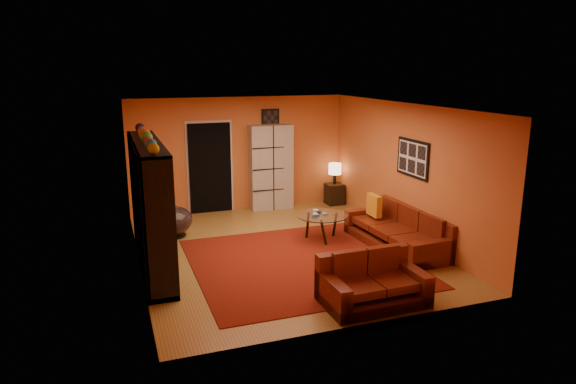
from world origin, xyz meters
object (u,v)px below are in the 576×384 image
object	(u,v)px
table_lamp	(335,169)
storage_cabinet	(271,167)
sofa	(401,232)
bowl_chair	(173,221)
side_table	(334,194)
tv	(154,209)
loveseat	(371,283)
entertainment_unit	(150,205)
coffee_table	(322,217)

from	to	relation	value
table_lamp	storage_cabinet	bearing A→B (deg)	173.34
sofa	bowl_chair	distance (m)	4.38
sofa	side_table	bearing A→B (deg)	85.24
tv	sofa	world-z (taller)	tv
loveseat	bowl_chair	distance (m)	4.47
side_table	bowl_chair	bearing A→B (deg)	-163.64
entertainment_unit	bowl_chair	distance (m)	1.69
entertainment_unit	storage_cabinet	bearing A→B (deg)	43.34
loveseat	bowl_chair	size ratio (longest dim) A/B	1.93
entertainment_unit	side_table	world-z (taller)	entertainment_unit
sofa	storage_cabinet	xyz separation A→B (m)	(-1.45, 3.36, 0.70)
tv	loveseat	size ratio (longest dim) A/B	0.61
coffee_table	side_table	world-z (taller)	coffee_table
entertainment_unit	loveseat	xyz separation A→B (m)	(2.77, -2.42, -0.76)
tv	entertainment_unit	bearing A→B (deg)	103.17
entertainment_unit	storage_cabinet	world-z (taller)	entertainment_unit
table_lamp	bowl_chair	bearing A→B (deg)	-163.64
tv	coffee_table	size ratio (longest dim) A/B	0.89
tv	sofa	xyz separation A→B (m)	(4.36, -0.58, -0.69)
tv	table_lamp	size ratio (longest dim) A/B	1.76
coffee_table	sofa	bearing A→B (deg)	-33.72
bowl_chair	table_lamp	bearing A→B (deg)	16.36
storage_cabinet	side_table	size ratio (longest dim) A/B	3.93
entertainment_unit	loveseat	bearing A→B (deg)	-41.08
bowl_chair	side_table	bearing A→B (deg)	16.36
coffee_table	table_lamp	xyz separation A→B (m)	(1.34, 2.36, 0.40)
tv	loveseat	bearing A→B (deg)	-131.74
sofa	table_lamp	bearing A→B (deg)	85.24
sofa	side_table	world-z (taller)	sofa
coffee_table	table_lamp	bearing A→B (deg)	60.32
entertainment_unit	sofa	size ratio (longest dim) A/B	1.28
bowl_chair	loveseat	bearing A→B (deg)	-59.69
sofa	coffee_table	world-z (taller)	sofa
loveseat	storage_cabinet	xyz separation A→B (m)	(0.19, 5.22, 0.70)
coffee_table	storage_cabinet	world-z (taller)	storage_cabinet
storage_cabinet	bowl_chair	size ratio (longest dim) A/B	2.63
tv	loveseat	distance (m)	3.72
tv	bowl_chair	world-z (taller)	tv
tv	side_table	size ratio (longest dim) A/B	1.77
tv	loveseat	world-z (taller)	tv
table_lamp	coffee_table	bearing A→B (deg)	-119.68
table_lamp	side_table	bearing A→B (deg)	-90.00
loveseat	coffee_table	distance (m)	2.71
storage_cabinet	table_lamp	xyz separation A→B (m)	(1.56, -0.18, -0.13)
storage_cabinet	table_lamp	world-z (taller)	storage_cabinet
loveseat	coffee_table	size ratio (longest dim) A/B	1.46
entertainment_unit	coffee_table	bearing A→B (deg)	4.67
table_lamp	tv	bearing A→B (deg)	-149.78
entertainment_unit	coffee_table	world-z (taller)	entertainment_unit
tv	storage_cabinet	size ratio (longest dim) A/B	0.45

